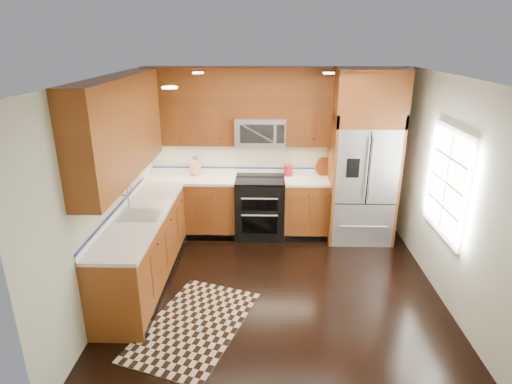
{
  "coord_description": "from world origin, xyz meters",
  "views": [
    {
      "loc": [
        -0.14,
        -4.6,
        3.01
      ],
      "look_at": [
        -0.28,
        0.6,
        1.11
      ],
      "focal_mm": 30.0,
      "sensor_mm": 36.0,
      "label": 1
    }
  ],
  "objects_px": {
    "knife_block": "(195,167)",
    "rug": "(195,325)",
    "utensil_crock": "(288,168)",
    "range": "(260,207)",
    "refrigerator": "(363,158)"
  },
  "relations": [
    {
      "from": "knife_block",
      "to": "rug",
      "type": "bearing_deg",
      "value": -82.08
    },
    {
      "from": "knife_block",
      "to": "utensil_crock",
      "type": "distance_m",
      "value": 1.47
    },
    {
      "from": "range",
      "to": "refrigerator",
      "type": "xyz_separation_m",
      "value": [
        1.55,
        -0.04,
        0.83
      ]
    },
    {
      "from": "range",
      "to": "rug",
      "type": "relative_size",
      "value": 0.59
    },
    {
      "from": "range",
      "to": "knife_block",
      "type": "bearing_deg",
      "value": 169.65
    },
    {
      "from": "rug",
      "to": "knife_block",
      "type": "distance_m",
      "value": 2.77
    },
    {
      "from": "refrigerator",
      "to": "rug",
      "type": "bearing_deg",
      "value": -133.92
    },
    {
      "from": "refrigerator",
      "to": "utensil_crock",
      "type": "height_order",
      "value": "refrigerator"
    },
    {
      "from": "range",
      "to": "utensil_crock",
      "type": "xyz_separation_m",
      "value": [
        0.44,
        0.18,
        0.6
      ]
    },
    {
      "from": "refrigerator",
      "to": "utensil_crock",
      "type": "relative_size",
      "value": 6.98
    },
    {
      "from": "knife_block",
      "to": "utensil_crock",
      "type": "xyz_separation_m",
      "value": [
        1.47,
        -0.01,
        0.0
      ]
    },
    {
      "from": "range",
      "to": "rug",
      "type": "xyz_separation_m",
      "value": [
        -0.68,
        -2.35,
        -0.46
      ]
    },
    {
      "from": "knife_block",
      "to": "utensil_crock",
      "type": "bearing_deg",
      "value": -0.2
    },
    {
      "from": "refrigerator",
      "to": "range",
      "type": "bearing_deg",
      "value": 178.6
    },
    {
      "from": "range",
      "to": "utensil_crock",
      "type": "distance_m",
      "value": 0.77
    }
  ]
}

